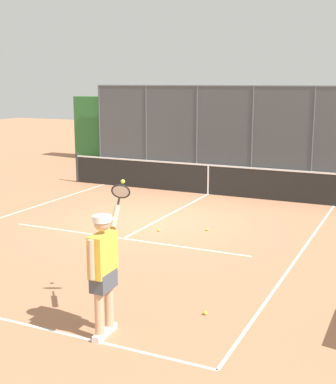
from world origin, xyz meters
name	(u,v)px	position (x,y,z in m)	size (l,w,h in m)	color
ground_plane	(155,222)	(0.00, 0.00, 0.00)	(60.00, 60.00, 0.00)	#B27551
court_line_markings	(118,242)	(0.00, 1.91, 0.00)	(7.80, 9.88, 0.01)	white
fence_backdrop	(256,135)	(0.00, -9.17, 1.42)	(17.03, 1.37, 3.37)	#474C51
tennis_net	(208,179)	(0.00, -3.77, 0.49)	(10.03, 0.09, 1.07)	#2D2D2D
tennis_player	(104,265)	(-2.11, 5.86, 1.04)	(0.51, 1.43, 2.05)	silver
tennis_ball_near_net	(205,313)	(-3.16, 4.65, 0.03)	(0.07, 0.07, 0.07)	#C1D138
tennis_ball_by_sideline	(159,230)	(-0.47, 0.76, 0.03)	(0.07, 0.07, 0.07)	#C1D138
tennis_ball_near_baseline	(207,230)	(-1.50, 0.23, 0.03)	(0.07, 0.07, 0.07)	#C1D138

